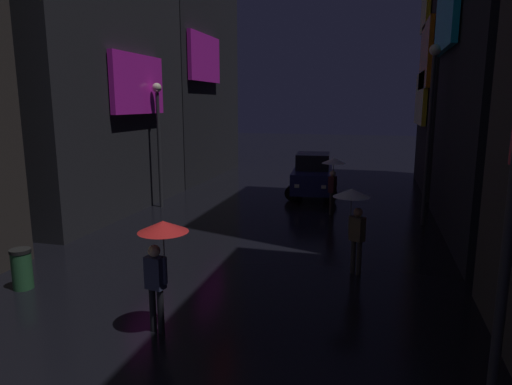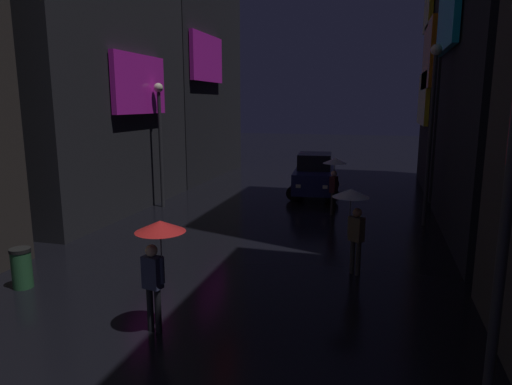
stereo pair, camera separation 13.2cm
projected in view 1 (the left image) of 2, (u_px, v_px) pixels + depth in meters
name	position (u px, v px, depth m)	size (l,w,h in m)	color
building_right_far	(474.00, 44.00, 20.99)	(4.25, 7.34, 13.60)	black
pedestrian_near_crossing_clear	(333.00, 170.00, 17.14)	(0.90, 0.90, 2.12)	#38332D
pedestrian_far_right_red	(161.00, 245.00, 8.07)	(0.90, 0.90, 2.12)	black
pedestrian_midstreet_left_clear	(353.00, 207.00, 11.02)	(0.90, 0.90, 2.12)	#38332D
car_distant	(313.00, 175.00, 20.74)	(2.50, 4.27, 1.92)	navy
streetlamp_right_far	(430.00, 116.00, 15.08)	(0.36, 0.36, 6.01)	#2D2D33
streetlamp_left_far	(159.00, 130.00, 17.92)	(0.36, 0.36, 4.91)	#2D2D33
trash_bin	(22.00, 269.00, 10.29)	(0.46, 0.46, 0.93)	#265933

